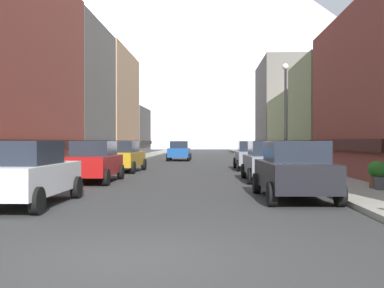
# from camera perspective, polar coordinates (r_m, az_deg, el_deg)

# --- Properties ---
(ground_plane) EXTENTS (400.00, 400.00, 0.00)m
(ground_plane) POSITION_cam_1_polar(r_m,az_deg,el_deg) (7.42, -7.96, -13.47)
(ground_plane) COLOR #323232
(sidewalk_left) EXTENTS (2.50, 100.00, 0.15)m
(sidewalk_left) POSITION_cam_1_polar(r_m,az_deg,el_deg) (42.79, -7.86, -1.93)
(sidewalk_left) COLOR gray
(sidewalk_left) RESTS_ON ground
(sidewalk_right) EXTENTS (2.50, 100.00, 0.15)m
(sidewalk_right) POSITION_cam_1_polar(r_m,az_deg,el_deg) (42.41, 9.02, -1.95)
(sidewalk_right) COLOR gray
(sidewalk_right) RESTS_ON ground
(storefront_left_2) EXTENTS (8.35, 10.76, 11.27)m
(storefront_left_2) POSITION_cam_1_polar(r_m,az_deg,el_deg) (40.24, -16.36, 5.59)
(storefront_left_2) COLOR #66605B
(storefront_left_2) RESTS_ON ground
(storefront_left_3) EXTENTS (9.12, 13.84, 11.44)m
(storefront_left_3) POSITION_cam_1_polar(r_m,az_deg,el_deg) (52.65, -12.26, 4.44)
(storefront_left_3) COLOR tan
(storefront_left_3) RESTS_ON ground
(storefront_left_4) EXTENTS (8.59, 10.69, 6.26)m
(storefront_left_4) POSITION_cam_1_polar(r_m,az_deg,el_deg) (64.79, -9.22, 1.44)
(storefront_left_4) COLOR #66605B
(storefront_left_4) RESTS_ON ground
(storefront_right_2) EXTENTS (6.48, 8.88, 7.47)m
(storefront_right_2) POSITION_cam_1_polar(r_m,az_deg,el_deg) (35.39, 17.56, 3.29)
(storefront_right_2) COLOR #8C9966
(storefront_right_2) RESTS_ON ground
(storefront_right_3) EXTENTS (9.65, 13.46, 6.05)m
(storefront_right_3) POSITION_cam_1_polar(r_m,az_deg,el_deg) (47.15, 15.66, 1.72)
(storefront_right_3) COLOR #8C9966
(storefront_right_3) RESTS_ON ground
(storefront_right_4) EXTENTS (7.84, 13.70, 11.71)m
(storefront_right_4) POSITION_cam_1_polar(r_m,az_deg,el_deg) (60.84, 11.76, 4.02)
(storefront_right_4) COLOR #66605B
(storefront_right_4) RESTS_ON ground
(car_left_0) EXTENTS (2.08, 4.41, 1.78)m
(car_left_0) POSITION_cam_1_polar(r_m,az_deg,el_deg) (13.76, -19.43, -3.31)
(car_left_0) COLOR silver
(car_left_0) RESTS_ON ground
(car_left_1) EXTENTS (2.11, 4.42, 1.78)m
(car_left_1) POSITION_cam_1_polar(r_m,az_deg,el_deg) (20.86, -11.82, -2.06)
(car_left_1) COLOR #9E1111
(car_left_1) RESTS_ON ground
(car_left_2) EXTENTS (2.22, 4.47, 1.78)m
(car_left_2) POSITION_cam_1_polar(r_m,az_deg,el_deg) (27.59, -8.33, -1.47)
(car_left_2) COLOR #B28419
(car_left_2) RESTS_ON ground
(car_right_0) EXTENTS (2.17, 4.45, 1.78)m
(car_right_0) POSITION_cam_1_polar(r_m,az_deg,el_deg) (14.68, 12.18, -3.07)
(car_right_0) COLOR black
(car_right_0) RESTS_ON ground
(car_right_1) EXTENTS (2.13, 4.43, 1.78)m
(car_right_1) POSITION_cam_1_polar(r_m,az_deg,el_deg) (21.15, 9.13, -2.02)
(car_right_1) COLOR slate
(car_right_1) RESTS_ON ground
(car_right_2) EXTENTS (2.08, 4.41, 1.78)m
(car_right_2) POSITION_cam_1_polar(r_m,az_deg,el_deg) (29.59, 7.17, -1.35)
(car_right_2) COLOR slate
(car_right_2) RESTS_ON ground
(car_driving_0) EXTENTS (2.06, 4.40, 1.78)m
(car_driving_0) POSITION_cam_1_polar(r_m,az_deg,el_deg) (43.20, -1.54, -0.81)
(car_driving_0) COLOR #19478C
(car_driving_0) RESTS_ON ground
(potted_plant_0) EXTENTS (0.54, 0.54, 0.92)m
(potted_plant_0) POSITION_cam_1_polar(r_m,az_deg,el_deg) (17.02, 21.95, -3.51)
(potted_plant_0) COLOR #4C4C51
(potted_plant_0) RESTS_ON sidewalk_right
(potted_plant_1) EXTENTS (0.58, 0.58, 0.93)m
(potted_plant_1) POSITION_cam_1_polar(r_m,az_deg,el_deg) (17.54, 21.35, -3.35)
(potted_plant_1) COLOR brown
(potted_plant_1) RESTS_ON sidewalk_right
(streetlamp_right) EXTENTS (0.36, 0.36, 5.86)m
(streetlamp_right) POSITION_cam_1_polar(r_m,az_deg,el_deg) (26.37, 11.20, 5.16)
(streetlamp_right) COLOR black
(streetlamp_right) RESTS_ON sidewalk_right
(mountain_backdrop) EXTENTS (330.51, 330.51, 139.56)m
(mountain_backdrop) POSITION_cam_1_polar(r_m,az_deg,el_deg) (276.76, -3.11, 14.57)
(mountain_backdrop) COLOR silver
(mountain_backdrop) RESTS_ON ground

